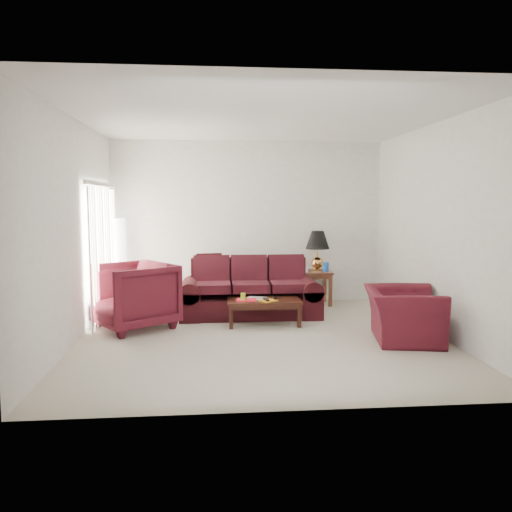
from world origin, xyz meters
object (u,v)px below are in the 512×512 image
(coffee_table, at_px, (264,312))
(floor_lamp, at_px, (120,263))
(sofa, at_px, (250,288))
(end_table, at_px, (315,288))
(armchair_left, at_px, (132,296))
(armchair_right, at_px, (403,315))

(coffee_table, bearing_deg, floor_lamp, 165.88)
(sofa, height_order, end_table, sofa)
(armchair_left, distance_m, coffee_table, 2.00)
(end_table, relative_size, floor_lamp, 0.39)
(end_table, bearing_deg, floor_lamp, 179.18)
(sofa, relative_size, end_table, 3.66)
(sofa, bearing_deg, end_table, 30.80)
(floor_lamp, height_order, armchair_left, floor_lamp)
(end_table, bearing_deg, coffee_table, -127.34)
(armchair_right, height_order, coffee_table, armchair_right)
(sofa, relative_size, armchair_right, 2.09)
(end_table, height_order, armchair_right, armchair_right)
(end_table, relative_size, armchair_left, 0.57)
(sofa, relative_size, armchair_left, 2.10)
(armchair_left, bearing_deg, sofa, 74.41)
(armchair_right, bearing_deg, floor_lamp, 69.41)
(sofa, distance_m, coffee_table, 0.68)
(armchair_right, bearing_deg, armchair_left, 85.83)
(end_table, height_order, floor_lamp, floor_lamp)
(floor_lamp, height_order, armchair_right, floor_lamp)
(sofa, relative_size, floor_lamp, 1.41)
(end_table, xyz_separation_m, armchair_right, (0.70, -2.49, 0.04))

